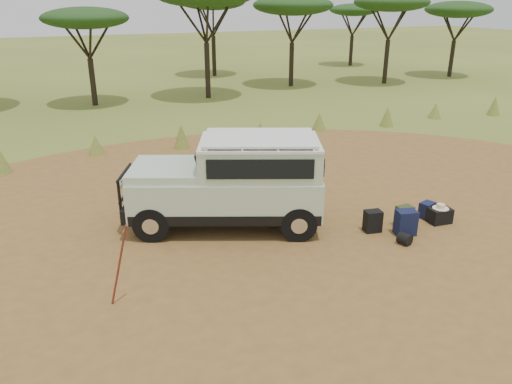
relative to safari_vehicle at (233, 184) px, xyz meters
name	(u,v)px	position (x,y,z in m)	size (l,w,h in m)	color
ground	(290,252)	(0.66, -1.76, -1.08)	(140.00, 140.00, 0.00)	#5D6B26
dirt_clearing	(290,251)	(0.66, -1.76, -1.08)	(23.00, 23.00, 0.01)	brown
grass_fringe	(185,138)	(0.77, 6.92, -0.68)	(36.60, 1.60, 0.90)	#5D6B26
acacia_treeline	(135,4)	(1.41, 18.05, 3.79)	(46.70, 13.20, 6.26)	black
safari_vehicle	(233,184)	(0.00, 0.00, 0.00)	(4.90, 3.44, 2.24)	#B2CCAE
walking_staff	(119,266)	(-3.05, -2.34, -0.28)	(0.04, 0.04, 1.64)	maroon
backpack_black	(373,221)	(2.92, -1.62, -0.82)	(0.39, 0.29, 0.53)	black
backpack_navy	(406,223)	(3.53, -2.06, -0.78)	(0.46, 0.33, 0.61)	#121B3A
backpack_olive	(404,217)	(3.79, -1.69, -0.82)	(0.38, 0.27, 0.53)	#36421E
duffel_navy	(427,210)	(4.65, -1.51, -0.87)	(0.37, 0.28, 0.42)	#121B3A
hard_case	(440,216)	(4.74, -1.87, -0.89)	(0.54, 0.38, 0.38)	black
stuff_sack	(405,239)	(3.20, -2.47, -0.95)	(0.27, 0.27, 0.27)	black
safari_hat	(441,207)	(4.74, -1.87, -0.66)	(0.39, 0.39, 0.11)	beige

